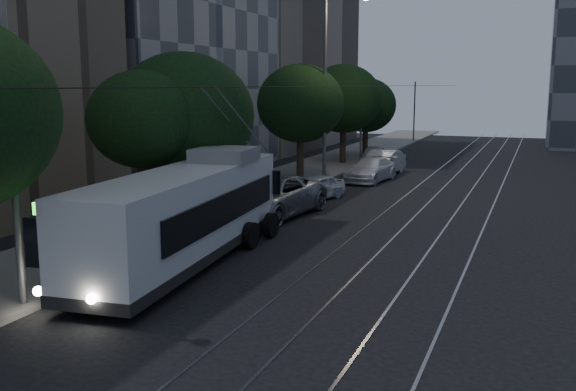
# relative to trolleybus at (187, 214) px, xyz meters

# --- Properties ---
(ground) EXTENTS (120.00, 120.00, 0.00)m
(ground) POSITION_rel_trolleybus_xyz_m (3.74, -3.33, -1.60)
(ground) COLOR black
(ground) RESTS_ON ground
(sidewalk) EXTENTS (5.00, 90.00, 0.15)m
(sidewalk) POSITION_rel_trolleybus_xyz_m (-3.76, 16.67, -1.53)
(sidewalk) COLOR slate
(sidewalk) RESTS_ON ground
(tram_rails) EXTENTS (4.52, 90.00, 0.02)m
(tram_rails) POSITION_rel_trolleybus_xyz_m (6.24, 16.67, -1.59)
(tram_rails) COLOR gray
(tram_rails) RESTS_ON ground
(overhead_wires) EXTENTS (2.23, 90.00, 6.00)m
(overhead_wires) POSITION_rel_trolleybus_xyz_m (-1.23, 16.67, 1.87)
(overhead_wires) COLOR black
(overhead_wires) RESTS_ON ground
(trolleybus) EXTENTS (3.55, 11.70, 5.63)m
(trolleybus) POSITION_rel_trolleybus_xyz_m (0.00, 0.00, 0.00)
(trolleybus) COLOR silver
(trolleybus) RESTS_ON ground
(pickup_silver) EXTENTS (3.62, 6.64, 1.76)m
(pickup_silver) POSITION_rel_trolleybus_xyz_m (-0.42, 7.67, -0.72)
(pickup_silver) COLOR gray
(pickup_silver) RESTS_ON ground
(car_white_a) EXTENTS (2.50, 3.90, 1.23)m
(car_white_a) POSITION_rel_trolleybus_xyz_m (0.05, 12.37, -0.98)
(car_white_a) COLOR silver
(car_white_a) RESTS_ON ground
(car_white_b) EXTENTS (2.56, 4.99, 1.38)m
(car_white_b) POSITION_rel_trolleybus_xyz_m (1.04, 19.49, -0.91)
(car_white_b) COLOR silver
(car_white_b) RESTS_ON ground
(car_white_c) EXTENTS (2.15, 4.87, 1.55)m
(car_white_c) POSITION_rel_trolleybus_xyz_m (1.04, 22.41, -0.83)
(car_white_c) COLOR silver
(car_white_c) RESTS_ON ground
(car_white_d) EXTENTS (2.33, 4.45, 1.45)m
(car_white_d) POSITION_rel_trolleybus_xyz_m (-0.56, 26.54, -0.88)
(car_white_d) COLOR #B4B4B9
(car_white_d) RESTS_ON ground
(tree_1) EXTENTS (3.95, 3.95, 6.22)m
(tree_1) POSITION_rel_trolleybus_xyz_m (-3.18, 2.29, 2.81)
(tree_1) COLOR black
(tree_1) RESTS_ON ground
(tree_2) EXTENTS (5.63, 5.63, 6.97)m
(tree_2) POSITION_rel_trolleybus_xyz_m (-2.84, 4.67, 2.83)
(tree_2) COLOR black
(tree_2) RESTS_ON ground
(tree_3) EXTENTS (5.21, 5.21, 6.93)m
(tree_3) POSITION_rel_trolleybus_xyz_m (-3.15, 18.67, 2.97)
(tree_3) COLOR black
(tree_3) RESTS_ON ground
(tree_4) EXTENTS (5.39, 5.39, 7.14)m
(tree_4) POSITION_rel_trolleybus_xyz_m (-2.87, 26.64, 3.10)
(tree_4) COLOR black
(tree_4) RESTS_ON ground
(tree_5) EXTENTS (4.77, 4.77, 6.23)m
(tree_5) POSITION_rel_trolleybus_xyz_m (-2.76, 32.46, 2.46)
(tree_5) COLOR black
(tree_5) RESTS_ON ground
(streetlamp_near) EXTENTS (2.35, 0.44, 9.65)m
(streetlamp_near) POSITION_rel_trolleybus_xyz_m (-1.31, -5.37, 4.23)
(streetlamp_near) COLOR #5C5C5E
(streetlamp_near) RESTS_ON ground
(streetlamp_far) EXTENTS (2.64, 0.44, 11.03)m
(streetlamp_far) POSITION_rel_trolleybus_xyz_m (-1.03, 18.21, 4.98)
(streetlamp_far) COLOR #5C5C5E
(streetlamp_far) RESTS_ON ground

